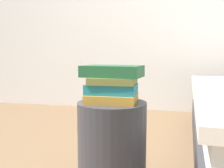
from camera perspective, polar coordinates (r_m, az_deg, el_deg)
name	(u,v)px	position (r m, az deg, el deg)	size (l,w,h in m)	color
wall_back	(151,2)	(3.33, 8.47, 17.11)	(7.00, 0.08, 2.60)	silver
side_table	(112,146)	(1.37, 0.00, -13.22)	(0.34, 0.34, 0.45)	#333338
book_ochre	(112,98)	(1.31, 0.02, -3.03)	(0.24, 0.20, 0.04)	#B7842D
book_teal	(112,89)	(1.29, -0.05, -1.08)	(0.24, 0.16, 0.05)	#1E727F
book_olive	(113,80)	(1.30, 0.26, 0.80)	(0.22, 0.19, 0.03)	olive
book_forest	(113,71)	(1.30, 0.15, 2.77)	(0.29, 0.17, 0.06)	#1E512D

